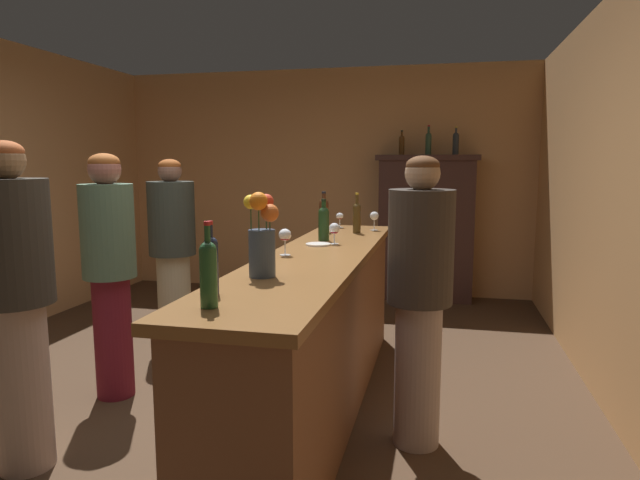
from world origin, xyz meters
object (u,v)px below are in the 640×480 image
wine_bottle_riesling (324,222)px  wine_bottle_malbec (324,213)px  wine_bottle_rose (357,216)px  wine_glass_rear (334,230)px  wine_glass_spare (340,217)px  wine_bottle_syrah (211,262)px  flower_arrangement (262,237)px  bar_counter (317,333)px  patron_in_grey (15,295)px  cheese_plate (318,244)px  display_bottle_midleft (428,142)px  display_bottle_left (402,144)px  display_cabinet (426,225)px  patron_redhead (173,246)px  patron_near_entrance (110,265)px  display_bottle_center (456,142)px  wine_bottle_pinot (208,271)px  bartender (420,291)px  wine_glass_mid (285,236)px  wine_glass_front (374,216)px

wine_bottle_riesling → wine_bottle_malbec: (-0.11, 0.49, 0.01)m
wine_bottle_rose → wine_glass_rear: (-0.06, -0.63, -0.03)m
wine_glass_spare → wine_bottle_syrah: bearing=-91.8°
wine_bottle_syrah → flower_arrangement: (0.09, 0.39, 0.06)m
bar_counter → wine_glass_rear: (0.02, 0.42, 0.60)m
wine_bottle_riesling → patron_in_grey: patron_in_grey is taller
wine_glass_spare → cheese_plate: size_ratio=0.76×
wine_glass_rear → display_bottle_midleft: 2.78m
wine_bottle_rose → display_bottle_left: size_ratio=1.17×
wine_bottle_malbec → wine_glass_rear: 0.68m
display_cabinet → display_bottle_midleft: (0.00, 0.00, 0.93)m
wine_glass_spare → cheese_plate: 1.04m
display_bottle_left → patron_redhead: 2.86m
wine_bottle_riesling → patron_near_entrance: (-1.29, -0.65, -0.24)m
wine_bottle_riesling → display_bottle_center: (0.94, 2.49, 0.64)m
wine_bottle_syrah → display_bottle_center: (1.06, 4.17, 0.64)m
display_bottle_midleft → wine_bottle_rose: bearing=-103.5°
wine_bottle_pinot → display_bottle_left: bearing=84.9°
wine_bottle_malbec → flower_arrangement: (0.08, -1.79, 0.05)m
cheese_plate → display_bottle_center: 2.97m
wine_glass_rear → bartender: (0.61, -0.71, -0.23)m
display_cabinet → wine_glass_rear: size_ratio=11.23×
flower_arrangement → cheese_plate: size_ratio=2.46×
bar_counter → wine_bottle_pinot: wine_bottle_pinot is taller
patron_in_grey → patron_near_entrance: 0.89m
wine_bottle_rose → wine_bottle_riesling: wine_bottle_rose is taller
wine_bottle_malbec → display_bottle_center: (1.05, 1.99, 0.62)m
flower_arrangement → cheese_plate: flower_arrangement is taller
patron_near_entrance → display_cabinet: bearing=38.1°
wine_bottle_rose → bartender: 1.47m
wine_bottle_riesling → display_bottle_midleft: size_ratio=0.92×
patron_in_grey → wine_glass_mid: bearing=-7.8°
patron_redhead → display_bottle_center: bearing=53.3°
display_bottle_midleft → patron_near_entrance: (-1.94, -3.14, -0.89)m
wine_bottle_rose → bartender: bearing=-67.6°
wine_bottle_rose → cheese_plate: 0.73m
wine_glass_spare → patron_redhead: patron_redhead is taller
wine_glass_front → wine_glass_mid: (-0.37, -1.35, 0.00)m
display_cabinet → patron_redhead: (-2.04, -2.07, 0.00)m
display_cabinet → wine_bottle_syrah: (-0.76, -4.17, 0.28)m
wine_bottle_pinot → bar_counter: bearing=84.7°
wine_bottle_rose → display_bottle_midleft: display_bottle_midleft is taller
bar_counter → cheese_plate: 0.62m
bar_counter → patron_near_entrance: (-1.37, -0.08, 0.39)m
display_bottle_left → patron_in_grey: bearing=-111.4°
wine_bottle_pinot → bartender: bearing=53.7°
wine_glass_rear → wine_glass_front: bearing=78.6°
display_bottle_midleft → wine_glass_front: bearing=-101.5°
display_cabinet → wine_glass_rear: bearing=-101.4°
wine_glass_spare → display_bottle_left: (0.39, 1.68, 0.67)m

